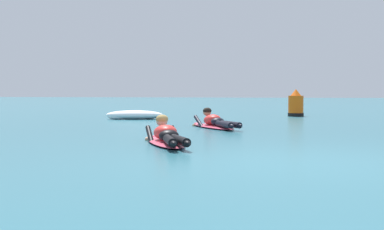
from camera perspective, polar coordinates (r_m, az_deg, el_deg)
name	(u,v)px	position (r m, az deg, el deg)	size (l,w,h in m)	color
ground_plane	(303,121)	(17.24, 11.27, -0.61)	(120.00, 120.00, 0.00)	#2D6B7A
surfer_near	(167,137)	(9.51, -2.60, -2.22)	(1.39, 2.48, 0.54)	#E54C66
surfer_far	(215,123)	(13.71, 2.32, -0.79)	(1.73, 2.52, 0.55)	#E54C66
whitewater_front	(135,115)	(18.10, -5.88, -0.01)	(1.93, 1.00, 0.29)	white
channel_marker_buoy	(296,106)	(20.42, 10.55, 0.96)	(0.57, 0.57, 0.98)	#EA5B0F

